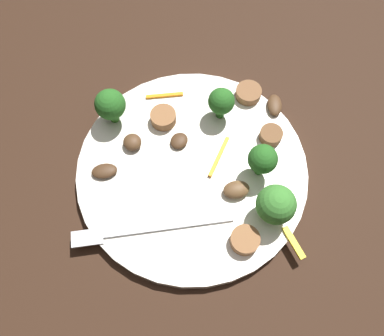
{
  "coord_description": "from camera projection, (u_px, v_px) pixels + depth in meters",
  "views": [
    {
      "loc": [
        0.02,
        0.19,
        0.45
      ],
      "look_at": [
        0.0,
        0.0,
        0.01
      ],
      "focal_mm": 37.62,
      "sensor_mm": 36.0,
      "label": 1
    }
  ],
  "objects": [
    {
      "name": "ground_plane",
      "position": [
        192.0,
        173.0,
        0.49
      ],
      "size": [
        1.4,
        1.4,
        0.0
      ],
      "primitive_type": "plane",
      "color": "black"
    },
    {
      "name": "plate",
      "position": [
        192.0,
        170.0,
        0.48
      ],
      "size": [
        0.27,
        0.27,
        0.01
      ],
      "primitive_type": "cylinder",
      "color": "white",
      "rests_on": "ground_plane"
    },
    {
      "name": "fork",
      "position": [
        140.0,
        231.0,
        0.44
      ],
      "size": [
        0.18,
        0.02,
        0.0
      ],
      "rotation": [
        0.0,
        0.0,
        0.02
      ],
      "color": "silver",
      "rests_on": "plate"
    },
    {
      "name": "broccoli_floret_0",
      "position": [
        110.0,
        105.0,
        0.47
      ],
      "size": [
        0.04,
        0.04,
        0.05
      ],
      "color": "#296420",
      "rests_on": "plate"
    },
    {
      "name": "broccoli_floret_1",
      "position": [
        263.0,
        160.0,
        0.44
      ],
      "size": [
        0.03,
        0.03,
        0.05
      ],
      "color": "#296420",
      "rests_on": "plate"
    },
    {
      "name": "broccoli_floret_2",
      "position": [
        276.0,
        205.0,
        0.42
      ],
      "size": [
        0.04,
        0.04,
        0.05
      ],
      "color": "#408630",
      "rests_on": "plate"
    },
    {
      "name": "broccoli_floret_3",
      "position": [
        221.0,
        102.0,
        0.48
      ],
      "size": [
        0.03,
        0.03,
        0.05
      ],
      "color": "#296420",
      "rests_on": "plate"
    },
    {
      "name": "sausage_slice_0",
      "position": [
        248.0,
        93.0,
        0.51
      ],
      "size": [
        0.05,
        0.05,
        0.01
      ],
      "primitive_type": "cylinder",
      "rotation": [
        0.0,
        0.0,
        1.0
      ],
      "color": "brown",
      "rests_on": "plate"
    },
    {
      "name": "sausage_slice_1",
      "position": [
        271.0,
        135.0,
        0.49
      ],
      "size": [
        0.04,
        0.04,
        0.01
      ],
      "primitive_type": "cylinder",
      "rotation": [
        0.0,
        0.0,
        0.55
      ],
      "color": "brown",
      "rests_on": "plate"
    },
    {
      "name": "sausage_slice_2",
      "position": [
        245.0,
        240.0,
        0.43
      ],
      "size": [
        0.04,
        0.04,
        0.01
      ],
      "primitive_type": "cylinder",
      "rotation": [
        0.0,
        0.0,
        0.18
      ],
      "color": "brown",
      "rests_on": "plate"
    },
    {
      "name": "sausage_slice_3",
      "position": [
        163.0,
        118.0,
        0.5
      ],
      "size": [
        0.03,
        0.03,
        0.01
      ],
      "primitive_type": "cylinder",
      "rotation": [
        0.0,
        0.0,
        0.02
      ],
      "color": "brown",
      "rests_on": "plate"
    },
    {
      "name": "mushroom_0",
      "position": [
        179.0,
        141.0,
        0.49
      ],
      "size": [
        0.03,
        0.03,
        0.01
      ],
      "primitive_type": "ellipsoid",
      "rotation": [
        0.0,
        0.0,
        3.97
      ],
      "color": "#422B19",
      "rests_on": "plate"
    },
    {
      "name": "mushroom_1",
      "position": [
        104.0,
        171.0,
        0.47
      ],
      "size": [
        0.03,
        0.02,
        0.01
      ],
      "primitive_type": "ellipsoid",
      "rotation": [
        0.0,
        0.0,
        3.17
      ],
      "color": "#422B19",
      "rests_on": "plate"
    },
    {
      "name": "mushroom_2",
      "position": [
        275.0,
        105.0,
        0.51
      ],
      "size": [
        0.02,
        0.03,
        0.01
      ],
      "primitive_type": "ellipsoid",
      "rotation": [
        0.0,
        0.0,
        1.41
      ],
      "color": "#4C331E",
      "rests_on": "plate"
    },
    {
      "name": "mushroom_3",
      "position": [
        236.0,
        190.0,
        0.46
      ],
      "size": [
        0.03,
        0.02,
        0.01
      ],
      "primitive_type": "ellipsoid",
      "rotation": [
        0.0,
        0.0,
        3.2
      ],
      "color": "brown",
      "rests_on": "plate"
    },
    {
      "name": "mushroom_4",
      "position": [
        132.0,
        142.0,
        0.48
      ],
      "size": [
        0.03,
        0.03,
        0.01
      ],
      "primitive_type": "ellipsoid",
      "rotation": [
        0.0,
        0.0,
        4.96
      ],
      "color": "#4C331E",
      "rests_on": "plate"
    },
    {
      "name": "pepper_strip_0",
      "position": [
        219.0,
        157.0,
        0.48
      ],
      "size": [
        0.03,
        0.05,
        0.0
      ],
      "primitive_type": "cube",
      "rotation": [
        0.0,
        0.0,
        1.03
      ],
      "color": "orange",
      "rests_on": "plate"
    },
    {
      "name": "pepper_strip_1",
      "position": [
        294.0,
        243.0,
        0.44
      ],
      "size": [
        0.02,
        0.04,
        0.0
      ],
      "primitive_type": "cube",
      "rotation": [
        0.0,
        0.0,
        5.04
      ],
      "color": "yellow",
      "rests_on": "plate"
    },
    {
      "name": "pepper_strip_2",
      "position": [
        165.0,
        96.0,
        0.52
      ],
      "size": [
        0.05,
        0.0,
        0.0
      ],
      "primitive_type": "cube",
      "rotation": [
        0.0,
        0.0,
        6.27
      ],
      "color": "orange",
      "rests_on": "plate"
    }
  ]
}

